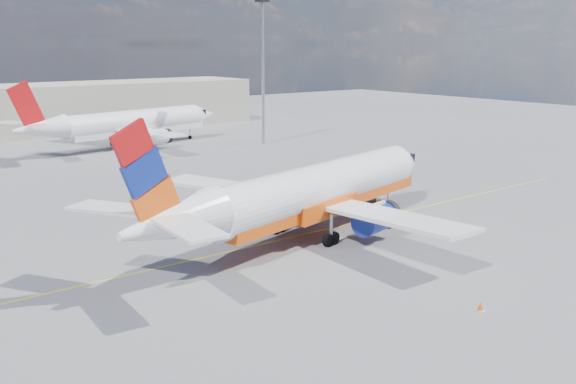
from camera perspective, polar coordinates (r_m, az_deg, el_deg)
ground at (r=47.76m, az=3.45°, el=-4.67°), size 240.00×240.00×0.00m
taxi_line at (r=49.94m, az=1.17°, el=-3.84°), size 70.00×0.15×0.01m
terminal_main at (r=115.07m, az=-20.14°, el=6.99°), size 70.00×14.00×8.00m
main_jet at (r=48.81m, az=2.15°, el=0.04°), size 35.16×26.96×10.61m
second_jet at (r=94.85m, az=-13.93°, el=5.90°), size 33.57×26.01×10.13m
gse_tug at (r=55.98m, az=7.44°, el=-1.27°), size 2.63×2.14×1.66m
traffic_cone at (r=37.71m, az=16.72°, el=-9.70°), size 0.40×0.40×0.56m
floodlight_mast at (r=94.79m, az=-2.26°, el=11.79°), size 1.52×1.52×20.85m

